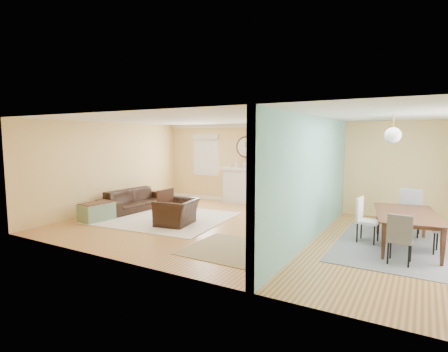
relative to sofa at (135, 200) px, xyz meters
The scene contains 27 objects.
floor 3.89m from the sofa, ahead, with size 9.00×9.00×0.00m, color #915D22.
wall_back 4.81m from the sofa, 34.75° to the left, with size 9.00×0.02×2.60m, color #E0B86D.
wall_front 5.19m from the sofa, 40.66° to the right, with size 9.00×0.02×2.60m, color #E0B86D.
wall_left 1.22m from the sofa, 153.34° to the right, with size 0.02×6.00×2.60m, color #E0B86D.
ceiling 4.50m from the sofa, ahead, with size 9.00×6.00×0.02m, color white.
partition 5.48m from the sofa, ahead, with size 0.17×6.00×2.60m.
fireplace 3.50m from the sofa, 47.28° to the left, with size 1.70×0.30×1.17m.
wall_clock 3.87m from the sofa, 48.23° to the left, with size 0.70×0.07×0.70m.
window_left 3.07m from the sofa, 72.82° to the left, with size 1.05×0.13×1.42m.
window_right 4.91m from the sofa, 33.93° to the left, with size 1.05×0.13×1.42m.
pendant 7.13m from the sofa, ahead, with size 0.30×0.30×0.55m.
rug_cream 1.47m from the sofa, 14.93° to the right, with size 3.34×2.90×0.02m, color beige.
rug_jute 4.75m from the sofa, 22.16° to the right, with size 1.98×1.62×0.01m, color #958562.
rug_grey 7.21m from the sofa, ahead, with size 2.59×3.23×0.01m, color slate.
sofa is the anchor object (origin of this frame).
eames_chair 2.28m from the sofa, 19.79° to the right, with size 0.98×0.86×0.64m, color black.
green_chair 4.65m from the sofa, 25.76° to the left, with size 0.66×0.68×0.62m, color #156D4F.
trunk 1.47m from the sofa, 87.04° to the right, with size 0.59×0.88×0.48m.
credenza 5.21m from the sofa, 13.03° to the left, with size 0.55×1.63×0.80m.
tv 5.25m from the sofa, 13.07° to the left, with size 1.01×0.13×0.58m, color black.
garden_stool 5.07m from the sofa, ahead, with size 0.35×0.35×0.52m, color white.
potted_plant 5.08m from the sofa, ahead, with size 0.36×0.31×0.40m, color #337F33.
dining_table 7.20m from the sofa, ahead, with size 1.98×1.10×0.70m, color #492719.
dining_chair_n 7.26m from the sofa, ahead, with size 0.47×0.47×1.03m.
dining_chair_s 7.18m from the sofa, ahead, with size 0.41×0.41×0.88m.
dining_chair_w 6.47m from the sofa, ahead, with size 0.45×0.45×0.93m.
dining_chair_e 7.84m from the sofa, ahead, with size 0.49×0.49×0.97m.
Camera 1 is at (3.52, -7.23, 2.17)m, focal length 28.00 mm.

